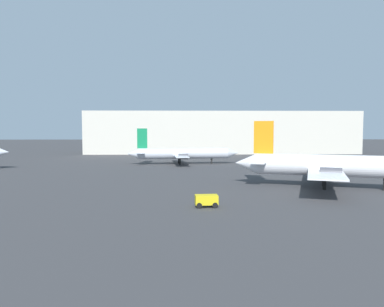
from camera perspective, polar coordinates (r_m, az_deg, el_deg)
airplane_on_taxiway at (r=54.38m, az=21.06°, el=-1.82°), size 27.20×24.61×9.54m
airplane_far_left at (r=86.11m, az=-1.48°, el=0.02°), size 26.92×17.18×8.57m
baggage_cart at (r=38.55m, az=2.30°, el=-7.39°), size 2.48×1.51×1.30m
terminal_building at (r=130.77m, az=4.57°, el=3.34°), size 93.92×20.97×14.58m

